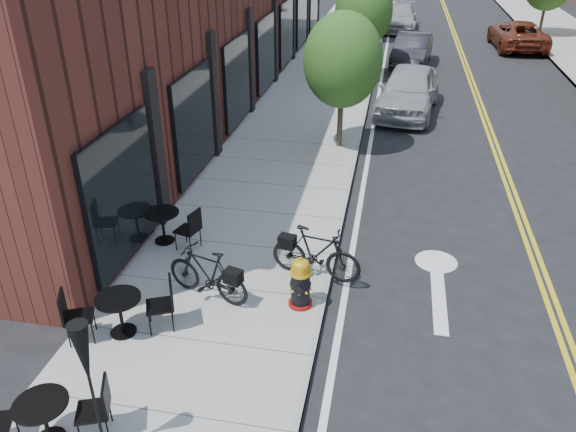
# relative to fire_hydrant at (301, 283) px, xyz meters

# --- Properties ---
(ground) EXTENTS (120.00, 120.00, 0.00)m
(ground) POSITION_rel_fire_hydrant_xyz_m (0.44, -1.24, -0.58)
(ground) COLOR black
(ground) RESTS_ON ground
(sidewalk_near) EXTENTS (4.00, 70.00, 0.12)m
(sidewalk_near) POSITION_rel_fire_hydrant_xyz_m (-1.56, 8.76, -0.52)
(sidewalk_near) COLOR #9E9B93
(sidewalk_near) RESTS_ON ground
(tree_near_a) EXTENTS (2.20, 2.20, 3.81)m
(tree_near_a) POSITION_rel_fire_hydrant_xyz_m (-0.16, 7.76, 2.03)
(tree_near_a) COLOR #382B1E
(tree_near_a) RESTS_ON sidewalk_near
(tree_near_b) EXTENTS (2.30, 2.30, 3.98)m
(tree_near_b) POSITION_rel_fire_hydrant_xyz_m (-0.16, 15.76, 2.14)
(tree_near_b) COLOR #382B1E
(tree_near_b) RESTS_ON sidewalk_near
(fire_hydrant) EXTENTS (0.43, 0.43, 0.97)m
(fire_hydrant) POSITION_rel_fire_hydrant_xyz_m (0.00, 0.00, 0.00)
(fire_hydrant) COLOR maroon
(fire_hydrant) RESTS_ON sidewalk_near
(bicycle_left) EXTENTS (1.73, 0.95, 1.00)m
(bicycle_left) POSITION_rel_fire_hydrant_xyz_m (-1.65, -0.08, 0.04)
(bicycle_left) COLOR black
(bicycle_left) RESTS_ON sidewalk_near
(bicycle_right) EXTENTS (1.79, 0.80, 1.04)m
(bicycle_right) POSITION_rel_fire_hydrant_xyz_m (0.14, 0.91, 0.06)
(bicycle_right) COLOR black
(bicycle_right) RESTS_ON sidewalk_near
(bistro_set_a) EXTENTS (1.71, 1.08, 0.91)m
(bistro_set_a) POSITION_rel_fire_hydrant_xyz_m (-2.73, -1.28, 0.00)
(bistro_set_a) COLOR black
(bistro_set_a) RESTS_ON sidewalk_near
(bistro_set_b) EXTENTS (1.64, 0.97, 0.87)m
(bistro_set_b) POSITION_rel_fire_hydrant_xyz_m (-2.74, -3.46, -0.02)
(bistro_set_b) COLOR black
(bistro_set_b) RESTS_ON sidewalk_near
(bistro_set_c) EXTENTS (1.71, 0.89, 0.90)m
(bistro_set_c) POSITION_rel_fire_hydrant_xyz_m (-3.16, 1.60, -0.01)
(bistro_set_c) COLOR black
(bistro_set_c) RESTS_ON sidewalk_near
(patio_umbrella) EXTENTS (0.34, 0.34, 2.08)m
(patio_umbrella) POSITION_rel_fire_hydrant_xyz_m (-1.94, -3.49, 1.03)
(patio_umbrella) COLOR black
(patio_umbrella) RESTS_ON sidewalk_near
(parked_car_a) EXTENTS (2.46, 4.85, 1.58)m
(parked_car_a) POSITION_rel_fire_hydrant_xyz_m (1.79, 11.64, 0.21)
(parked_car_a) COLOR #A2A3AA
(parked_car_a) RESTS_ON ground
(parked_car_b) EXTENTS (1.98, 4.36, 1.39)m
(parked_car_b) POSITION_rel_fire_hydrant_xyz_m (1.94, 18.55, 0.12)
(parked_car_b) COLOR black
(parked_car_b) RESTS_ON ground
(parked_car_c) EXTENTS (2.08, 4.90, 1.41)m
(parked_car_c) POSITION_rel_fire_hydrant_xyz_m (1.24, 27.35, 0.12)
(parked_car_c) COLOR #A1A1A6
(parked_car_c) RESTS_ON ground
(parked_car_far) EXTENTS (2.55, 5.12, 1.39)m
(parked_car_far) POSITION_rel_fire_hydrant_xyz_m (7.23, 23.24, 0.12)
(parked_car_far) COLOR maroon
(parked_car_far) RESTS_ON ground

